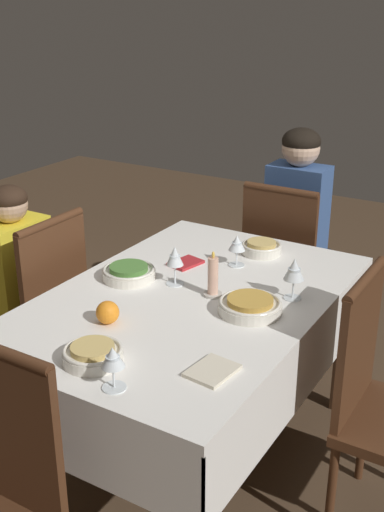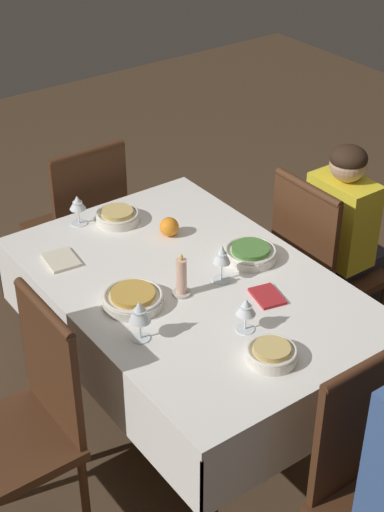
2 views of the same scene
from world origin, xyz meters
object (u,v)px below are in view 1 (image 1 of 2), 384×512
chair_west (286,264)px  wine_glass_west (237,244)px  dining_table (189,318)px  person_adult_denim (299,226)px  orange_fruit (108,312)px  napkin_red_folded (186,263)px  chair_south (38,309)px  candle_centerpiece (213,279)px  napkin_spare_side (212,371)px  bowl_north (250,305)px  person_child_yellow (9,287)px  bowl_south (129,272)px  wine_glass_north (294,270)px  wine_glass_east (113,359)px  bowl_west (261,247)px  wine_glass_south (175,258)px  bowl_east (93,354)px

chair_west → wine_glass_west: chair_west is taller
dining_table → person_adult_denim: bearing=-179.0°
orange_fruit → napkin_red_folded: orange_fruit is taller
chair_south → wine_glass_west: (-0.40, 0.77, 0.33)m
candle_centerpiece → napkin_red_folded: 0.33m
chair_south → napkin_spare_side: chair_south is taller
bowl_north → candle_centerpiece: 0.19m
person_child_yellow → bowl_north: bearing=92.0°
bowl_south → chair_west: bearing=164.8°
person_child_yellow → orange_fruit: (0.28, 0.80, 0.21)m
chair_south → bowl_south: chair_south is taller
bowl_north → wine_glass_north: wine_glass_north is taller
wine_glass_west → chair_west: bearing=-176.5°
dining_table → wine_glass_north: bearing=117.5°
wine_glass_west → wine_glass_east: 1.00m
candle_centerpiece → orange_fruit: 0.43m
bowl_south → napkin_red_folded: size_ratio=1.38×
bowl_west → wine_glass_south: bearing=-17.7°
bowl_north → napkin_spare_side: bearing=10.8°
dining_table → wine_glass_west: 0.40m
bowl_west → orange_fruit: size_ratio=2.14×
dining_table → wine_glass_west: bearing=177.0°
person_child_yellow → person_adult_denim: bearing=143.1°
bowl_north → wine_glass_north: bearing=154.9°
bowl_east → bowl_north: size_ratio=0.83×
napkin_red_folded → bowl_south: bearing=-25.9°
chair_south → bowl_north: chair_south is taller
person_adult_denim → wine_glass_south: (1.10, -0.08, 0.19)m
person_adult_denim → bowl_east: size_ratio=6.37×
wine_glass_north → wine_glass_south: bearing=-75.1°
bowl_north → person_adult_denim: bearing=-166.5°
bowl_west → wine_glass_east: (1.17, 0.09, 0.07)m
person_adult_denim → wine_glass_west: (0.80, 0.04, 0.17)m
chair_west → wine_glass_west: size_ratio=7.14×
orange_fruit → bowl_east: bearing=27.5°
chair_south → person_child_yellow: size_ratio=0.90×
napkin_spare_side → bowl_south: bearing=-124.6°
wine_glass_east → napkin_spare_side: bearing=137.1°
chair_west → wine_glass_north: 0.96m
bowl_south → wine_glass_south: size_ratio=1.34×
chair_west → wine_glass_south: size_ratio=6.04×
chair_south → bowl_north: (-0.04, 1.01, 0.26)m
napkin_red_folded → person_child_yellow: bearing=-68.3°
bowl_north → wine_glass_north: 0.22m
wine_glass_east → napkin_spare_side: size_ratio=0.83×
dining_table → person_child_yellow: size_ratio=1.36×
person_child_yellow → wine_glass_north: person_child_yellow is taller
wine_glass_south → bowl_north: 0.38m
bowl_north → orange_fruit: bearing=-49.7°
dining_table → wine_glass_south: wine_glass_south is taller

